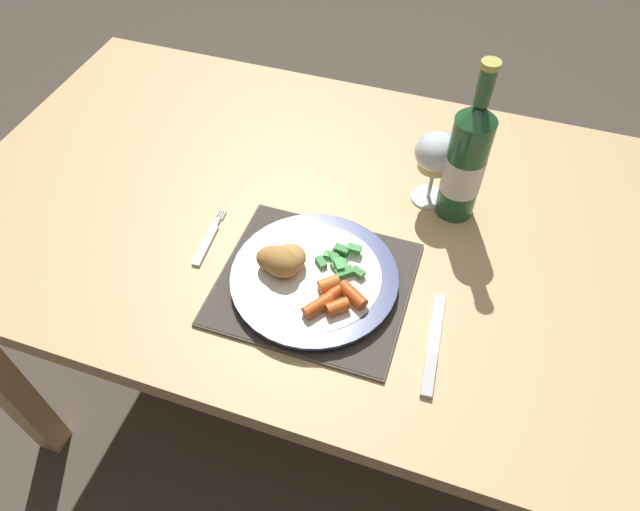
{
  "coord_description": "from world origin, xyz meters",
  "views": [
    {
      "loc": [
        0.2,
        -0.69,
        1.49
      ],
      "look_at": [
        0.01,
        -0.13,
        0.78
      ],
      "focal_mm": 32.0,
      "sensor_mm": 36.0,
      "label": 1
    }
  ],
  "objects_px": {
    "table_knife": "(432,352)",
    "dining_table": "(335,247)",
    "bottle": "(466,162)",
    "dinner_plate": "(314,278)",
    "fork": "(208,241)",
    "wine_glass": "(437,155)"
  },
  "relations": [
    {
      "from": "bottle",
      "to": "dining_table",
      "type": "bearing_deg",
      "value": -158.04
    },
    {
      "from": "table_knife",
      "to": "bottle",
      "type": "bearing_deg",
      "value": 94.12
    },
    {
      "from": "dinner_plate",
      "to": "table_knife",
      "type": "xyz_separation_m",
      "value": [
        0.21,
        -0.07,
        -0.01
      ]
    },
    {
      "from": "wine_glass",
      "to": "bottle",
      "type": "bearing_deg",
      "value": -17.37
    },
    {
      "from": "dinner_plate",
      "to": "fork",
      "type": "xyz_separation_m",
      "value": [
        -0.21,
        0.03,
        -0.01
      ]
    },
    {
      "from": "dining_table",
      "to": "table_knife",
      "type": "distance_m",
      "value": 0.33
    },
    {
      "from": "dining_table",
      "to": "table_knife",
      "type": "xyz_separation_m",
      "value": [
        0.22,
        -0.23,
        0.09
      ]
    },
    {
      "from": "dining_table",
      "to": "fork",
      "type": "height_order",
      "value": "fork"
    },
    {
      "from": "dinner_plate",
      "to": "fork",
      "type": "bearing_deg",
      "value": 172.36
    },
    {
      "from": "dinner_plate",
      "to": "bottle",
      "type": "distance_m",
      "value": 0.32
    },
    {
      "from": "table_knife",
      "to": "dining_table",
      "type": "bearing_deg",
      "value": 134.53
    },
    {
      "from": "table_knife",
      "to": "bottle",
      "type": "distance_m",
      "value": 0.33
    },
    {
      "from": "dining_table",
      "to": "wine_glass",
      "type": "bearing_deg",
      "value": 32.78
    },
    {
      "from": "table_knife",
      "to": "wine_glass",
      "type": "distance_m",
      "value": 0.35
    },
    {
      "from": "fork",
      "to": "bottle",
      "type": "relative_size",
      "value": 0.44
    },
    {
      "from": "bottle",
      "to": "wine_glass",
      "type": "bearing_deg",
      "value": 162.63
    },
    {
      "from": "dining_table",
      "to": "fork",
      "type": "bearing_deg",
      "value": -145.19
    },
    {
      "from": "fork",
      "to": "table_knife",
      "type": "height_order",
      "value": "table_knife"
    },
    {
      "from": "wine_glass",
      "to": "table_knife",
      "type": "bearing_deg",
      "value": -77.33
    },
    {
      "from": "dining_table",
      "to": "dinner_plate",
      "type": "height_order",
      "value": "dinner_plate"
    },
    {
      "from": "bottle",
      "to": "table_knife",
      "type": "bearing_deg",
      "value": -85.88
    },
    {
      "from": "dining_table",
      "to": "dinner_plate",
      "type": "xyz_separation_m",
      "value": [
        0.01,
        -0.16,
        0.11
      ]
    }
  ]
}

